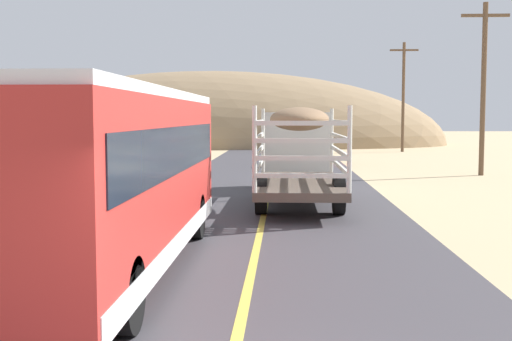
{
  "coord_description": "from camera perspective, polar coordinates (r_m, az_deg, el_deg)",
  "views": [
    {
      "loc": [
        0.58,
        -4.89,
        2.76
      ],
      "look_at": [
        0.0,
        8.29,
        1.67
      ],
      "focal_mm": 45.8,
      "sensor_mm": 36.0,
      "label": 1
    }
  ],
  "objects": [
    {
      "name": "livestock_truck",
      "position": [
        22.79,
        3.61,
        2.28
      ],
      "size": [
        2.53,
        9.7,
        3.02
      ],
      "color": "silver",
      "rests_on": "road_surface"
    },
    {
      "name": "car_far",
      "position": [
        37.77,
        4.79,
        2.17
      ],
      "size": [
        1.9,
        4.62,
        1.93
      ],
      "color": "#B2261E",
      "rests_on": "road_surface"
    },
    {
      "name": "power_pole_far",
      "position": [
        52.64,
        12.75,
        6.57
      ],
      "size": [
        2.2,
        0.24,
        8.52
      ],
      "color": "brown",
      "rests_on": "ground"
    },
    {
      "name": "distant_hill",
      "position": [
        65.68,
        -4.15,
        2.31
      ],
      "size": [
        47.06,
        23.28,
        14.52
      ],
      "primitive_type": "ellipsoid",
      "color": "#997C5A",
      "rests_on": "ground"
    },
    {
      "name": "bus",
      "position": [
        11.67,
        -12.83,
        -0.38
      ],
      "size": [
        2.54,
        10.0,
        3.21
      ],
      "color": "red",
      "rests_on": "road_surface"
    },
    {
      "name": "power_pole_mid",
      "position": [
        32.46,
        19.25,
        7.19
      ],
      "size": [
        2.2,
        0.24,
        8.03
      ],
      "color": "brown",
      "rests_on": "ground"
    }
  ]
}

